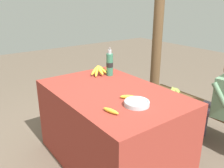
{
  "coord_description": "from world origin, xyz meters",
  "views": [
    {
      "loc": [
        1.71,
        -1.25,
        1.62
      ],
      "look_at": [
        -0.06,
        0.05,
        0.83
      ],
      "focal_mm": 38.0,
      "sensor_mm": 36.0,
      "label": 1
    }
  ],
  "objects": [
    {
      "name": "support_post_near",
      "position": [
        -0.76,
        1.41,
        1.21
      ],
      "size": [
        0.15,
        0.15,
        2.43
      ],
      "color": "brown",
      "rests_on": "ground_plane"
    },
    {
      "name": "loose_banana_side",
      "position": [
        0.24,
        0.0,
        0.81
      ],
      "size": [
        0.11,
        0.13,
        0.03
      ],
      "rotation": [
        0.0,
        0.0,
        0.88
      ],
      "color": "gold",
      "rests_on": "market_counter"
    },
    {
      "name": "loose_banana_front",
      "position": [
        0.38,
        -0.28,
        0.81
      ],
      "size": [
        0.16,
        0.07,
        0.03
      ],
      "rotation": [
        0.0,
        0.0,
        0.23
      ],
      "color": "gold",
      "rests_on": "market_counter"
    },
    {
      "name": "ground_plane",
      "position": [
        0.0,
        0.0,
        0.0
      ],
      "size": [
        12.0,
        12.0,
        0.0
      ],
      "primitive_type": "plane",
      "color": "brown"
    },
    {
      "name": "serving_bowl",
      "position": [
        0.39,
        -0.03,
        0.81
      ],
      "size": [
        0.21,
        0.21,
        0.04
      ],
      "color": "silver",
      "rests_on": "market_counter"
    },
    {
      "name": "banana_bunch_green",
      "position": [
        -0.18,
        1.19,
        0.46
      ],
      "size": [
        0.15,
        0.24,
        0.1
      ],
      "color": "#4C381E",
      "rests_on": "wooden_bench"
    },
    {
      "name": "water_bottle",
      "position": [
        -0.4,
        0.27,
        0.92
      ],
      "size": [
        0.08,
        0.08,
        0.32
      ],
      "color": "#337556",
      "rests_on": "market_counter"
    },
    {
      "name": "seated_vendor",
      "position": [
        0.51,
        1.15,
        0.59
      ],
      "size": [
        0.43,
        0.41,
        1.03
      ],
      "rotation": [
        0.0,
        0.0,
        3.28
      ],
      "color": "#564C60",
      "rests_on": "ground_plane"
    },
    {
      "name": "banana_bunch_ripe",
      "position": [
        -0.48,
        0.18,
        0.85
      ],
      "size": [
        0.14,
        0.25,
        0.12
      ],
      "color": "#4C381E",
      "rests_on": "market_counter"
    },
    {
      "name": "wooden_bench",
      "position": [
        0.21,
        1.19,
        0.34
      ],
      "size": [
        1.54,
        0.32,
        0.41
      ],
      "color": "brown",
      "rests_on": "ground_plane"
    },
    {
      "name": "market_counter",
      "position": [
        0.0,
        0.0,
        0.4
      ],
      "size": [
        1.46,
        0.95,
        0.79
      ],
      "color": "maroon",
      "rests_on": "ground_plane"
    }
  ]
}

